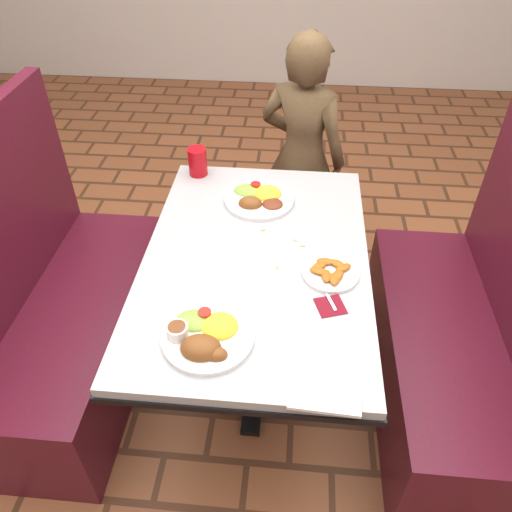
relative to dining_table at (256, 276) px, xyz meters
The scene contains 14 objects.
dining_table is the anchor object (origin of this frame).
booth_bench_left 0.86m from the dining_table, behind, with size 0.47×1.20×1.17m.
booth_bench_right 0.86m from the dining_table, ahead, with size 0.47×1.20×1.17m.
diner_person 0.95m from the dining_table, 80.86° to the left, with size 0.46×0.30×1.26m, color brown.
near_dinner_plate 0.43m from the dining_table, 106.03° to the right, with size 0.28×0.28×0.09m.
far_dinner_plate 0.37m from the dining_table, 93.02° to the left, with size 0.28×0.28×0.07m.
plantain_plate 0.29m from the dining_table, 15.58° to the right, with size 0.20×0.20×0.03m.
maroon_napkin 0.36m from the dining_table, 40.81° to the right, with size 0.09×0.09×0.00m, color maroon.
spoon_utensil 0.33m from the dining_table, 36.21° to the right, with size 0.01×0.13×0.00m, color silver.
red_tumbler 0.63m from the dining_table, 119.73° to the left, with size 0.08×0.08×0.12m, color red.
paper_napkin 0.60m from the dining_table, 66.35° to the right, with size 0.19×0.15×0.01m, color white.
knife_utensil 0.34m from the dining_table, 94.82° to the right, with size 0.01×0.17×0.00m, color silver.
fork_utensil 0.37m from the dining_table, 97.44° to the right, with size 0.01×0.13×0.00m, color silver.
lettuce_shreds 0.12m from the dining_table, 56.31° to the left, with size 0.28×0.32×0.00m, color #7FB347, non-canonical shape.
Camera 1 is at (0.12, -1.35, 1.91)m, focal length 35.00 mm.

